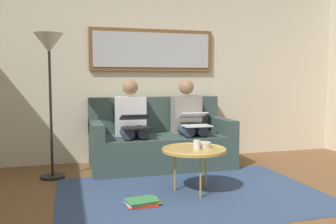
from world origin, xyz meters
The scene contains 13 objects.
wall_rear centered at (0.00, -2.60, 1.30)m, with size 6.00×0.12×2.60m, color beige.
area_rug centered at (0.00, -0.85, 0.00)m, with size 2.60×1.80×0.01m, color #33476B.
couch centered at (0.00, -2.12, 0.31)m, with size 1.80×0.90×0.90m.
framed_mirror centered at (0.00, -2.51, 1.55)m, with size 1.75×0.05×0.58m.
coffee_table centered at (-0.05, -0.90, 0.43)m, with size 0.65×0.65×0.45m.
cup centered at (-0.07, -0.88, 0.49)m, with size 0.07×0.07×0.09m, color silver.
bowl centered at (-0.17, -0.97, 0.47)m, with size 0.17×0.17×0.05m, color beige.
person_left centered at (-0.38, -2.05, 0.61)m, with size 0.38×0.58×1.14m.
laptop_white centered at (-0.38, -1.82, 0.63)m, with size 0.35×0.39×0.17m.
person_right centered at (0.38, -2.05, 0.61)m, with size 0.38×0.58×1.14m.
laptop_black centered at (0.38, -1.81, 0.63)m, with size 0.34×0.37×0.16m.
magazine_stack centered at (0.53, -0.67, 0.03)m, with size 0.33×0.28×0.05m.
standing_lamp centered at (1.35, -1.85, 1.37)m, with size 0.32×0.32×1.66m.
Camera 1 is at (1.17, 2.50, 1.14)m, focal length 38.92 mm.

